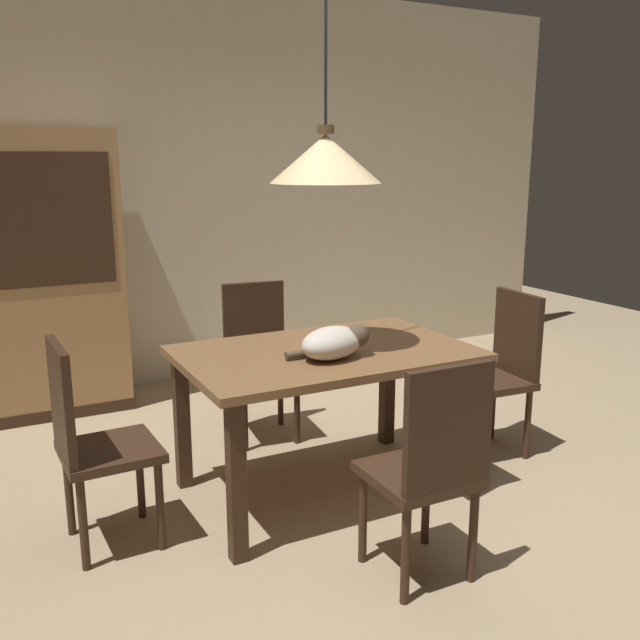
% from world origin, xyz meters
% --- Properties ---
extents(ground, '(10.00, 10.00, 0.00)m').
position_xyz_m(ground, '(0.00, 0.00, 0.00)').
color(ground, tan).
extents(back_wall, '(6.40, 0.10, 2.90)m').
position_xyz_m(back_wall, '(0.00, 2.65, 1.45)').
color(back_wall, beige).
rests_on(back_wall, ground).
extents(dining_table, '(1.40, 0.90, 0.75)m').
position_xyz_m(dining_table, '(-0.13, 0.44, 0.65)').
color(dining_table, brown).
rests_on(dining_table, ground).
extents(chair_far_back, '(0.44, 0.44, 0.93)m').
position_xyz_m(chair_far_back, '(-0.12, 1.32, 0.51)').
color(chair_far_back, '#382316').
rests_on(chair_far_back, ground).
extents(chair_right_side, '(0.43, 0.43, 0.93)m').
position_xyz_m(chair_right_side, '(1.00, 0.44, 0.51)').
color(chair_right_side, '#382316').
rests_on(chair_right_side, ground).
extents(chair_near_front, '(0.40, 0.40, 0.93)m').
position_xyz_m(chair_near_front, '(-0.13, -0.43, 0.51)').
color(chair_near_front, '#382316').
rests_on(chair_near_front, ground).
extents(chair_left_side, '(0.41, 0.41, 0.93)m').
position_xyz_m(chair_left_side, '(-1.25, 0.44, 0.51)').
color(chair_left_side, '#382316').
rests_on(chair_left_side, ground).
extents(cat_sleeping, '(0.41, 0.32, 0.16)m').
position_xyz_m(cat_sleeping, '(-0.16, 0.30, 0.83)').
color(cat_sleeping, beige).
rests_on(cat_sleeping, dining_table).
extents(pendant_lamp, '(0.52, 0.52, 1.30)m').
position_xyz_m(pendant_lamp, '(-0.13, 0.44, 1.66)').
color(pendant_lamp, beige).
extents(hutch_bookcase, '(1.12, 0.45, 1.85)m').
position_xyz_m(hutch_bookcase, '(-1.27, 2.32, 0.89)').
color(hutch_bookcase, '#A87A4C').
rests_on(hutch_bookcase, ground).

